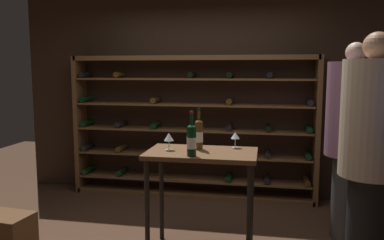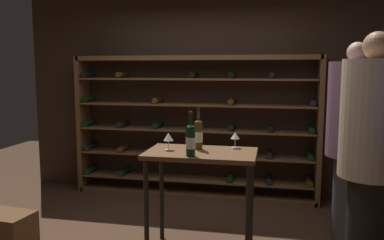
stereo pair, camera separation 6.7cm
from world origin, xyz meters
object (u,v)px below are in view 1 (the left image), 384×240
at_px(wine_rack, 192,128).
at_px(person_host_in_suit, 372,146).
at_px(wine_glass_stemmed_left, 235,136).
at_px(wine_glass_stemmed_right, 169,138).
at_px(tasting_table, 202,166).
at_px(wine_bottle_gold_foil, 199,134).
at_px(person_guest_khaki, 352,132).
at_px(wine_bottle_amber_reserve, 192,140).
at_px(wine_crate, 5,232).

bearing_deg(wine_rack, person_host_in_suit, -44.95).
bearing_deg(wine_glass_stemmed_left, wine_glass_stemmed_right, -159.78).
bearing_deg(tasting_table, wine_rack, 103.66).
distance_m(tasting_table, wine_glass_stemmed_right, 0.39).
xyz_separation_m(wine_bottle_gold_foil, wine_glass_stemmed_left, (0.33, 0.12, -0.03)).
relative_size(person_host_in_suit, wine_bottle_gold_foil, 5.21).
bearing_deg(tasting_table, person_host_in_suit, -6.31).
height_order(wine_rack, wine_glass_stemmed_right, wine_rack).
height_order(person_host_in_suit, wine_glass_stemmed_right, person_host_in_suit).
bearing_deg(person_host_in_suit, person_guest_khaki, 123.95).
relative_size(person_guest_khaki, wine_bottle_gold_foil, 5.14).
relative_size(wine_glass_stemmed_right, wine_glass_stemmed_left, 1.07).
bearing_deg(wine_glass_stemmed_left, wine_bottle_gold_foil, -159.58).
bearing_deg(person_guest_khaki, wine_glass_stemmed_right, 35.30).
xyz_separation_m(wine_rack, wine_bottle_gold_foil, (0.35, -1.53, 0.18)).
xyz_separation_m(person_guest_khaki, wine_glass_stemmed_left, (-1.11, -0.41, -0.00)).
bearing_deg(wine_glass_stemmed_right, wine_rack, 93.27).
bearing_deg(tasting_table, wine_bottle_gold_foil, 114.25).
height_order(wine_bottle_gold_foil, wine_glass_stemmed_right, wine_bottle_gold_foil).
height_order(wine_rack, person_guest_khaki, person_guest_khaki).
bearing_deg(wine_bottle_amber_reserve, wine_rack, 100.59).
bearing_deg(person_host_in_suit, wine_crate, -143.73).
height_order(wine_crate, wine_bottle_gold_foil, wine_bottle_gold_foil).
distance_m(tasting_table, wine_crate, 1.97).
distance_m(wine_rack, person_guest_khaki, 2.06).
relative_size(wine_crate, wine_bottle_amber_reserve, 1.25).
xyz_separation_m(person_guest_khaki, wine_bottle_gold_foil, (-1.44, -0.53, 0.03)).
bearing_deg(wine_rack, wine_bottle_amber_reserve, -79.41).
xyz_separation_m(tasting_table, wine_crate, (-1.84, -0.25, -0.66)).
bearing_deg(wine_bottle_gold_foil, tasting_table, -65.75).
bearing_deg(person_guest_khaki, wine_bottle_gold_foil, 35.33).
distance_m(tasting_table, wine_bottle_amber_reserve, 0.35).
height_order(wine_glass_stemmed_right, wine_glass_stemmed_left, wine_glass_stemmed_right).
bearing_deg(wine_glass_stemmed_left, person_host_in_suit, -18.54).
height_order(person_host_in_suit, wine_bottle_gold_foil, person_host_in_suit).
relative_size(wine_bottle_gold_foil, wine_glass_stemmed_right, 2.40).
distance_m(wine_bottle_amber_reserve, wine_glass_stemmed_right, 0.32).
bearing_deg(wine_crate, tasting_table, 7.81).
distance_m(wine_rack, person_host_in_suit, 2.52).
relative_size(wine_crate, wine_glass_stemmed_right, 3.03).
bearing_deg(wine_bottle_amber_reserve, person_host_in_suit, 2.05).
bearing_deg(wine_crate, wine_glass_stemmed_right, 9.37).
bearing_deg(wine_rack, wine_bottle_gold_foil, -77.05).
xyz_separation_m(person_guest_khaki, wine_glass_stemmed_right, (-1.70, -0.62, 0.00)).
bearing_deg(wine_glass_stemmed_right, person_host_in_suit, -5.24).
relative_size(wine_crate, wine_glass_stemmed_left, 3.23).
xyz_separation_m(tasting_table, wine_glass_stemmed_right, (-0.30, 0.00, 0.25)).
bearing_deg(tasting_table, wine_crate, -172.19).
height_order(tasting_table, wine_bottle_amber_reserve, wine_bottle_amber_reserve).
height_order(wine_bottle_gold_foil, wine_bottle_amber_reserve, wine_bottle_amber_reserve).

